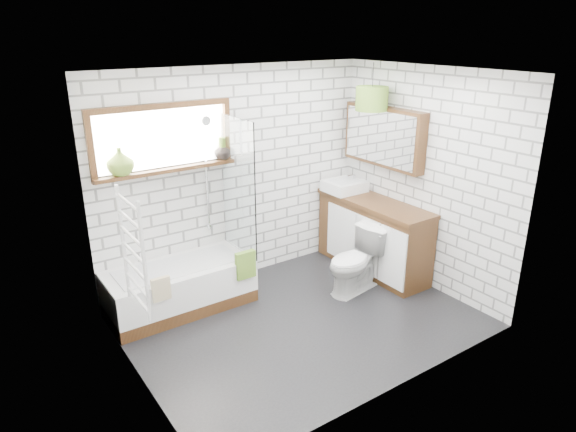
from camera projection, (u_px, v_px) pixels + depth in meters
floor at (302, 321)px, 5.35m from camera, size 3.40×2.60×0.01m
ceiling at (305, 72)px, 4.48m from camera, size 3.40×2.60×0.01m
wall_back at (237, 177)px, 5.92m from camera, size 3.40×0.01×2.50m
wall_front at (404, 254)px, 3.90m from camera, size 3.40×0.01×2.50m
wall_left at (127, 248)px, 4.00m from camera, size 0.01×2.60×2.50m
wall_right at (424, 179)px, 5.82m from camera, size 0.01×2.60×2.50m
window at (164, 139)px, 5.24m from camera, size 1.52×0.16×0.68m
towel_radiator at (133, 253)px, 4.05m from camera, size 0.06×0.52×1.00m
mirror_cabinet at (384, 137)px, 6.10m from camera, size 0.16×1.20×0.70m
shower_riser at (206, 175)px, 5.64m from camera, size 0.02×0.02×1.30m
bathtub at (180, 287)px, 5.51m from camera, size 1.54×0.68×0.50m
shower_screen at (238, 187)px, 5.56m from camera, size 0.02×0.72×1.50m
towel_green at (245, 265)px, 5.50m from camera, size 0.23×0.06×0.31m
towel_beige at (161, 289)px, 4.99m from camera, size 0.19×0.05×0.24m
vanity at (373, 235)px, 6.34m from camera, size 0.51×1.59×0.91m
basin at (345, 186)px, 6.51m from camera, size 0.47×0.41×0.14m
tap at (354, 180)px, 6.58m from camera, size 0.03×0.03×0.14m
toilet at (356, 261)px, 5.83m from camera, size 0.53×0.79×0.75m
vase_olive at (120, 163)px, 5.03m from camera, size 0.34×0.34×0.27m
vase_dark at (223, 152)px, 5.64m from camera, size 0.20×0.20×0.20m
bottle at (223, 150)px, 5.63m from camera, size 0.08×0.08×0.24m
pendant at (372, 99)px, 5.90m from camera, size 0.37×0.37×0.27m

